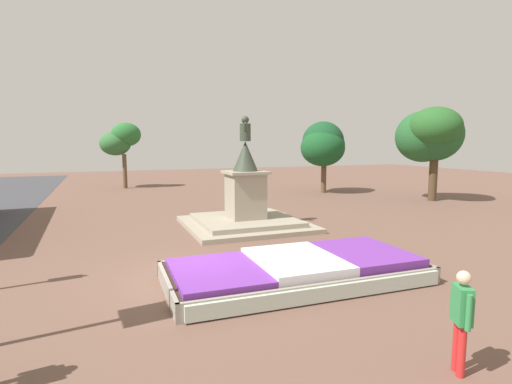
% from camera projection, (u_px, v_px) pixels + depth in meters
% --- Properties ---
extents(ground_plane, '(89.56, 89.56, 0.00)m').
position_uv_depth(ground_plane, '(194.00, 276.00, 11.25)').
color(ground_plane, brown).
extents(flower_planter, '(7.06, 3.43, 0.65)m').
position_uv_depth(flower_planter, '(299.00, 270.00, 10.87)').
color(flower_planter, '#38281C').
rests_on(flower_planter, ground_plane).
extents(statue_monument, '(5.24, 5.24, 4.89)m').
position_uv_depth(statue_monument, '(245.00, 206.00, 17.78)').
color(statue_monument, gray).
rests_on(statue_monument, ground_plane).
extents(pedestrian_near_planter, '(0.36, 0.52, 1.73)m').
position_uv_depth(pedestrian_near_planter, '(461.00, 315.00, 6.39)').
color(pedestrian_near_planter, red).
rests_on(pedestrian_near_planter, ground_plane).
extents(park_tree_far_left, '(3.56, 3.57, 5.29)m').
position_uv_depth(park_tree_far_left, '(323.00, 145.00, 29.52)').
color(park_tree_far_left, brown).
rests_on(park_tree_far_left, ground_plane).
extents(park_tree_behind_statue, '(3.27, 2.74, 5.35)m').
position_uv_depth(park_tree_behind_statue, '(120.00, 140.00, 32.63)').
color(park_tree_behind_statue, brown).
rests_on(park_tree_behind_statue, ground_plane).
extents(park_tree_far_right, '(3.89, 4.49, 5.95)m').
position_uv_depth(park_tree_far_right, '(430.00, 134.00, 25.45)').
color(park_tree_far_right, '#4C3823').
rests_on(park_tree_far_right, ground_plane).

